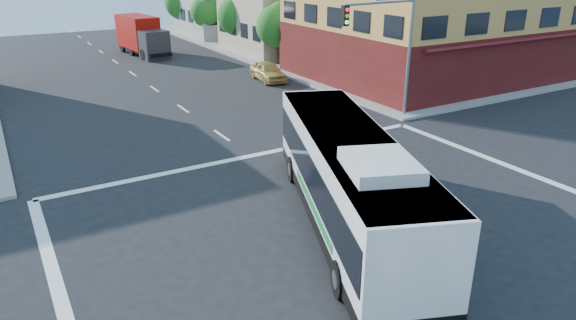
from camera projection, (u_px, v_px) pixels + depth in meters
ground at (381, 246)px, 16.80m from camera, size 120.00×120.00×0.00m
sidewalk_ne at (418, 36)px, 61.31m from camera, size 50.00×50.00×0.15m
building_east_near at (293, 4)px, 50.37m from camera, size 12.06×10.06×9.00m
signal_mast_ne at (390, 33)px, 27.75m from camera, size 7.91×1.13×8.07m
street_tree_a at (278, 23)px, 43.47m from camera, size 3.60×3.60×5.53m
street_tree_b at (238, 13)px, 49.82m from camera, size 3.80×3.80×5.79m
street_tree_c at (207, 9)px, 56.34m from camera, size 3.40×3.40×5.29m
street_tree_d at (182, 1)px, 62.60m from camera, size 4.00×4.00×6.03m
transit_bus at (348, 178)px, 17.50m from camera, size 7.06×12.60×3.70m
box_truck at (142, 37)px, 49.03m from camera, size 3.14×8.18×3.59m
parked_car at (268, 71)px, 39.06m from camera, size 2.09×4.37×1.44m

